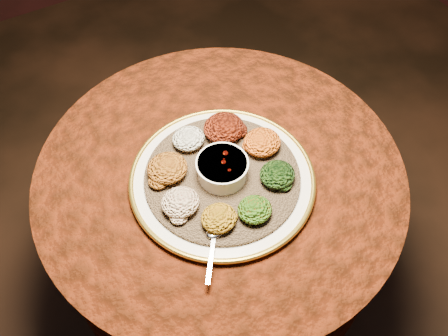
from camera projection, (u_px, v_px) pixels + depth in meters
table at (220, 207)px, 1.43m from camera, size 0.96×0.96×0.73m
platter at (222, 179)px, 1.25m from camera, size 0.47×0.47×0.02m
injera at (222, 177)px, 1.24m from camera, size 0.46×0.46×0.01m
stew_bowl at (222, 168)px, 1.22m from camera, size 0.13×0.13×0.05m
spoon at (214, 237)px, 1.13m from camera, size 0.10×0.12×0.01m
portion_ayib at (188, 139)px, 1.29m from camera, size 0.08×0.08×0.04m
portion_kitfo at (224, 128)px, 1.30m from camera, size 0.11×0.10×0.05m
portion_tikil at (262, 142)px, 1.27m from camera, size 0.10×0.09×0.05m
portion_gomen at (277, 174)px, 1.22m from camera, size 0.09×0.08×0.04m
portion_mixveg at (255, 210)px, 1.16m from camera, size 0.08×0.08×0.04m
portion_kik at (219, 218)px, 1.14m from camera, size 0.08×0.08×0.04m
portion_timatim at (180, 202)px, 1.17m from camera, size 0.09×0.09×0.04m
portion_shiro at (167, 168)px, 1.22m from camera, size 0.10×0.10×0.05m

